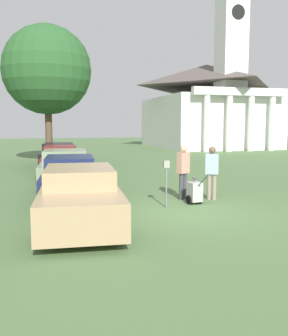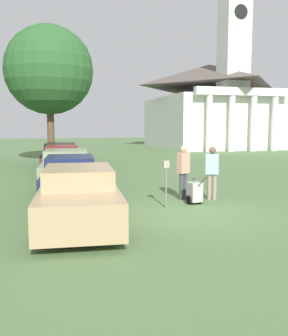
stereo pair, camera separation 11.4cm
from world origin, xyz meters
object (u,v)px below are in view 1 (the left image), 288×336
object	(u,v)px
parked_car_sage	(65,168)
person_supervisor	(212,169)
parked_car_navy	(70,178)
equipment_cart	(195,192)
parked_car_maroon	(61,160)
person_worker	(183,168)
parked_car_black	(59,155)
church	(208,101)
parking_meter	(166,175)
parked_car_tan	(80,196)

from	to	relation	value
parked_car_sage	person_supervisor	world-z (taller)	person_supervisor
parked_car_sage	parked_car_navy	bearing A→B (deg)	-85.62
parked_car_navy	equipment_cart	size ratio (longest dim) A/B	5.11
parked_car_maroon	person_supervisor	distance (m)	9.49
parked_car_sage	person_worker	xyz separation A→B (m)	(3.61, -4.31, 0.35)
parked_car_black	church	size ratio (longest dim) A/B	0.25
parked_car_maroon	person_supervisor	size ratio (longest dim) A/B	3.07
parked_car_navy	parked_car_black	distance (m)	9.72
person_worker	parking_meter	bearing A→B (deg)	20.26
parked_car_navy	person_supervisor	distance (m)	4.85
equipment_cart	parked_car_sage	bearing A→B (deg)	119.99
parked_car_tan	parked_car_black	xyz separation A→B (m)	(-0.00, 13.27, -0.03)
parked_car_black	church	world-z (taller)	church
parking_meter	church	xyz separation A→B (m)	(14.02, 27.77, 4.01)
parked_car_tan	parked_car_maroon	world-z (taller)	parked_car_tan
parked_car_tan	church	bearing A→B (deg)	64.30
person_supervisor	parked_car_navy	bearing A→B (deg)	7.64
parked_car_tan	equipment_cart	bearing A→B (deg)	23.74
parked_car_sage	parking_meter	size ratio (longest dim) A/B	3.55
parked_car_sage	parking_meter	xyz separation A→B (m)	(2.67, -5.36, 0.29)
parked_car_navy	equipment_cart	xyz separation A→B (m)	(3.70, -2.25, -0.27)
parked_car_navy	equipment_cart	world-z (taller)	parked_car_navy
parked_car_sage	parked_car_black	bearing A→B (deg)	94.39
parked_car_tan	church	distance (m)	33.57
parked_car_sage	parked_car_black	world-z (taller)	parked_car_sage
parked_car_tan	church	world-z (taller)	church
church	parked_car_navy	bearing A→B (deg)	-123.46
parked_car_black	church	xyz separation A→B (m)	(16.69, 15.53, 4.34)
parked_car_tan	parked_car_navy	size ratio (longest dim) A/B	1.05
parked_car_maroon	equipment_cart	size ratio (longest dim) A/B	5.41
parked_car_maroon	person_supervisor	bearing A→B (deg)	-57.21
person_worker	church	xyz separation A→B (m)	(13.08, 26.72, 3.96)
equipment_cart	parking_meter	bearing A→B (deg)	-171.55
parked_car_sage	parking_meter	bearing A→B (deg)	-59.16
person_worker	equipment_cart	size ratio (longest dim) A/B	1.81
parked_car_navy	person_worker	distance (m)	3.91
parked_car_navy	parked_car_maroon	bearing A→B (deg)	94.39
parked_car_tan	parking_meter	xyz separation A→B (m)	(2.67, 1.03, 0.30)
parked_car_maroon	parked_car_black	distance (m)	3.15
parked_car_navy	church	size ratio (longest dim) A/B	0.24
parked_car_maroon	parked_car_black	world-z (taller)	parked_car_maroon
parking_meter	equipment_cart	world-z (taller)	parking_meter
parked_car_tan	person_supervisor	xyz separation A→B (m)	(4.51, 1.78, 0.32)
parked_car_maroon	person_worker	world-z (taller)	person_worker
person_worker	parked_car_maroon	bearing A→B (deg)	-93.78
parked_car_maroon	equipment_cart	distance (m)	9.57
parked_car_sage	parking_meter	world-z (taller)	parked_car_sage
person_supervisor	person_worker	bearing A→B (deg)	10.61
parked_car_navy	parked_car_black	bearing A→B (deg)	94.39
parked_car_black	equipment_cart	distance (m)	12.54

